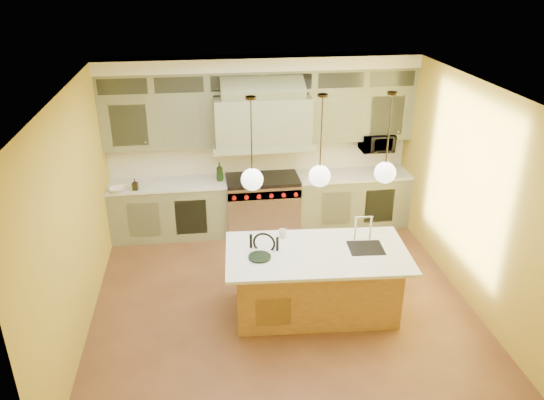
{
  "coord_description": "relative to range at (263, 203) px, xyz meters",
  "views": [
    {
      "loc": [
        -0.94,
        -5.92,
        4.25
      ],
      "look_at": [
        -0.04,
        0.7,
        1.21
      ],
      "focal_mm": 35.0,
      "sensor_mm": 36.0,
      "label": 1
    }
  ],
  "objects": [
    {
      "name": "fruit_bowl",
      "position": [
        -2.3,
        -0.22,
        0.49
      ],
      "size": [
        0.26,
        0.26,
        0.06
      ],
      "primitive_type": "imported",
      "rotation": [
        0.0,
        0.0,
        0.0
      ],
      "color": "white",
      "rests_on": "back_cabinetry"
    },
    {
      "name": "pendant_center",
      "position": [
        0.4,
        -2.39,
        1.46
      ],
      "size": [
        0.26,
        0.26,
        1.11
      ],
      "color": "#2D2319",
      "rests_on": "ceiling"
    },
    {
      "name": "wall_back",
      "position": [
        0.0,
        0.36,
        0.96
      ],
      "size": [
        5.0,
        0.0,
        5.0
      ],
      "primitive_type": "plane",
      "rotation": [
        1.57,
        0.0,
        0.0
      ],
      "color": "gold",
      "rests_on": "ground"
    },
    {
      "name": "wall_left",
      "position": [
        -2.5,
        -2.14,
        0.96
      ],
      "size": [
        0.0,
        5.0,
        5.0
      ],
      "primitive_type": "plane",
      "rotation": [
        1.57,
        0.0,
        1.57
      ],
      "color": "gold",
      "rests_on": "ground"
    },
    {
      "name": "wall_right",
      "position": [
        2.5,
        -2.14,
        0.96
      ],
      "size": [
        0.0,
        5.0,
        5.0
      ],
      "primitive_type": "plane",
      "rotation": [
        1.57,
        0.0,
        -1.57
      ],
      "color": "gold",
      "rests_on": "ground"
    },
    {
      "name": "ceiling",
      "position": [
        0.0,
        -2.14,
        2.41
      ],
      "size": [
        5.0,
        5.0,
        0.0
      ],
      "primitive_type": "plane",
      "rotation": [
        3.14,
        0.0,
        0.0
      ],
      "color": "white",
      "rests_on": "wall_back"
    },
    {
      "name": "kitchen_island",
      "position": [
        0.41,
        -2.4,
        -0.01
      ],
      "size": [
        2.36,
        1.37,
        1.35
      ],
      "rotation": [
        0.0,
        0.0,
        -0.07
      ],
      "color": "olive",
      "rests_on": "floor"
    },
    {
      "name": "microwave",
      "position": [
        1.95,
        0.11,
        0.96
      ],
      "size": [
        0.54,
        0.37,
        0.3
      ],
      "primitive_type": "imported",
      "color": "black",
      "rests_on": "back_cabinetry"
    },
    {
      "name": "oil_bottle_a",
      "position": [
        -0.7,
        0.01,
        0.61
      ],
      "size": [
        0.12,
        0.13,
        0.31
      ],
      "primitive_type": "imported",
      "rotation": [
        0.0,
        0.0,
        -0.05
      ],
      "color": "black",
      "rests_on": "back_cabinetry"
    },
    {
      "name": "pendant_left",
      "position": [
        -0.4,
        -2.39,
        1.46
      ],
      "size": [
        0.26,
        0.26,
        1.11
      ],
      "color": "#2D2319",
      "rests_on": "ceiling"
    },
    {
      "name": "oil_bottle_b",
      "position": [
        -2.03,
        -0.2,
        0.55
      ],
      "size": [
        0.09,
        0.1,
        0.18
      ],
      "primitive_type": "imported",
      "rotation": [
        0.0,
        0.0,
        -0.14
      ],
      "color": "black",
      "rests_on": "back_cabinetry"
    },
    {
      "name": "cup",
      "position": [
        0.03,
        -2.0,
        0.49
      ],
      "size": [
        0.12,
        0.12,
        0.1
      ],
      "primitive_type": "imported",
      "rotation": [
        0.0,
        0.0,
        -0.04
      ],
      "color": "silver",
      "rests_on": "kitchen_island"
    },
    {
      "name": "wall_front",
      "position": [
        0.0,
        -4.64,
        0.96
      ],
      "size": [
        5.0,
        0.0,
        5.0
      ],
      "primitive_type": "plane",
      "rotation": [
        -1.57,
        0.0,
        0.0
      ],
      "color": "gold",
      "rests_on": "ground"
    },
    {
      "name": "counter_stool",
      "position": [
        -0.3,
        -2.41,
        0.17
      ],
      "size": [
        0.52,
        0.52,
        1.15
      ],
      "rotation": [
        0.0,
        0.0,
        -0.35
      ],
      "color": "black",
      "rests_on": "floor"
    },
    {
      "name": "back_cabinetry",
      "position": [
        0.0,
        0.09,
        0.94
      ],
      "size": [
        5.0,
        0.77,
        2.9
      ],
      "color": "gray",
      "rests_on": "floor"
    },
    {
      "name": "pendant_right",
      "position": [
        1.2,
        -2.39,
        1.46
      ],
      "size": [
        0.26,
        0.26,
        1.11
      ],
      "color": "#2D2319",
      "rests_on": "ceiling"
    },
    {
      "name": "range",
      "position": [
        0.0,
        0.0,
        0.0
      ],
      "size": [
        1.2,
        0.74,
        0.96
      ],
      "color": "silver",
      "rests_on": "floor"
    },
    {
      "name": "floor",
      "position": [
        0.0,
        -2.14,
        -0.49
      ],
      "size": [
        5.0,
        5.0,
        0.0
      ],
      "primitive_type": "plane",
      "color": "#55311D",
      "rests_on": "ground"
    }
  ]
}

